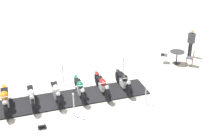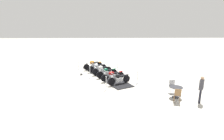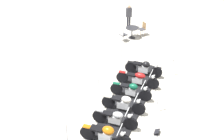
% 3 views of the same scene
% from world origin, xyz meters
% --- Properties ---
extents(ground_plane, '(80.00, 80.00, 0.00)m').
position_xyz_m(ground_plane, '(0.00, 0.00, 0.00)').
color(ground_plane, beige).
extents(display_platform, '(7.47, 4.86, 0.05)m').
position_xyz_m(display_platform, '(0.00, 0.00, 0.03)').
color(display_platform, black).
rests_on(display_platform, ground_plane).
extents(motorcycle_copper, '(1.22, 1.95, 0.92)m').
position_xyz_m(motorcycle_copper, '(2.39, 1.27, 0.52)').
color(motorcycle_copper, black).
rests_on(motorcycle_copper, display_platform).
extents(motorcycle_chrome, '(1.10, 1.84, 0.94)m').
position_xyz_m(motorcycle_chrome, '(1.43, 0.77, 0.48)').
color(motorcycle_chrome, black).
rests_on(motorcycle_chrome, display_platform).
extents(motorcycle_cream, '(1.18, 1.87, 0.92)m').
position_xyz_m(motorcycle_cream, '(0.47, 0.27, 0.49)').
color(motorcycle_cream, black).
rests_on(motorcycle_cream, display_platform).
extents(motorcycle_forest, '(1.17, 1.90, 0.91)m').
position_xyz_m(motorcycle_forest, '(-0.50, -0.22, 0.50)').
color(motorcycle_forest, black).
rests_on(motorcycle_forest, display_platform).
extents(motorcycle_maroon, '(1.25, 2.03, 0.91)m').
position_xyz_m(motorcycle_maroon, '(-1.46, -0.71, 0.49)').
color(motorcycle_maroon, black).
rests_on(motorcycle_maroon, display_platform).
extents(motorcycle_black, '(1.09, 1.86, 0.91)m').
position_xyz_m(motorcycle_black, '(-2.42, -1.22, 0.50)').
color(motorcycle_black, black).
rests_on(motorcycle_black, display_platform).
extents(stanchion_right_rear, '(0.33, 0.33, 1.07)m').
position_xyz_m(stanchion_right_rear, '(-3.54, -0.20, 0.34)').
color(stanchion_right_rear, silver).
rests_on(stanchion_right_rear, ground_plane).
extents(stanchion_left_rear, '(0.29, 0.29, 1.06)m').
position_xyz_m(stanchion_left_rear, '(-2.21, -2.78, 0.37)').
color(stanchion_left_rear, silver).
rests_on(stanchion_left_rear, ground_plane).
extents(stanchion_right_mid, '(0.33, 0.33, 1.14)m').
position_xyz_m(stanchion_right_mid, '(-0.67, 1.29, 0.37)').
color(stanchion_right_mid, silver).
rests_on(stanchion_right_mid, ground_plane).
extents(stanchion_left_front, '(0.34, 0.34, 1.05)m').
position_xyz_m(stanchion_left_front, '(3.54, 0.20, 0.33)').
color(stanchion_left_front, silver).
rests_on(stanchion_left_front, ground_plane).
extents(stanchion_left_mid, '(0.33, 0.33, 1.10)m').
position_xyz_m(stanchion_left_mid, '(0.67, -1.29, 0.35)').
color(stanchion_left_mid, silver).
rests_on(stanchion_left_mid, ground_plane).
extents(info_placard, '(0.39, 0.33, 0.19)m').
position_xyz_m(info_placard, '(0.39, 2.24, 0.06)').
color(info_placard, '#333338').
rests_on(info_placard, ground_plane).
extents(cafe_table, '(0.84, 0.84, 0.76)m').
position_xyz_m(cafe_table, '(-5.13, -4.90, 0.57)').
color(cafe_table, '#2D2D33').
rests_on(cafe_table, ground_plane).
extents(cafe_chair_near_table, '(0.49, 0.49, 0.95)m').
position_xyz_m(cafe_chair_near_table, '(-5.93, -4.70, 0.55)').
color(cafe_chair_near_table, olive).
rests_on(cafe_chair_near_table, ground_plane).
extents(cafe_chair_across_table, '(0.42, 0.42, 0.95)m').
position_xyz_m(cafe_chair_across_table, '(-4.31, -4.93, 0.55)').
color(cafe_chair_across_table, '#B7B7BC').
rests_on(cafe_chair_across_table, ground_plane).
extents(bystander_person, '(0.45, 0.41, 1.76)m').
position_xyz_m(bystander_person, '(-5.99, -6.11, 1.05)').
color(bystander_person, '#23232D').
rests_on(bystander_person, ground_plane).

